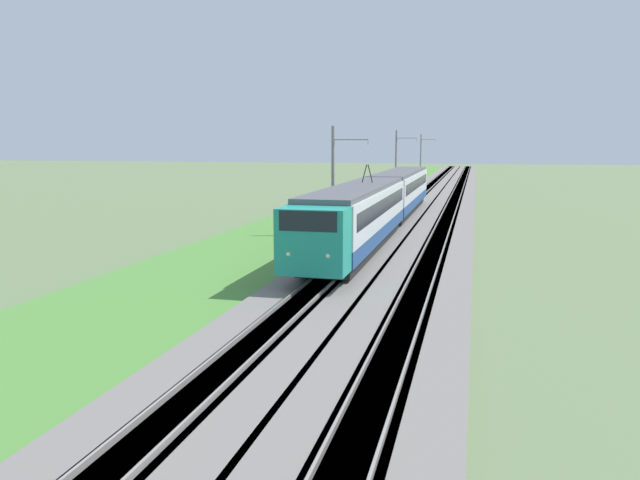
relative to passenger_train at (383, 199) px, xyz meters
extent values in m
cube|color=slate|center=(8.26, 0.00, -2.22)|extent=(240.00, 4.40, 0.30)
cube|color=slate|center=(8.26, -4.21, -2.22)|extent=(240.00, 4.40, 0.30)
cube|color=#4C4238|center=(8.26, 0.00, -2.22)|extent=(240.00, 1.57, 0.30)
cube|color=gray|center=(8.26, 0.53, -2.00)|extent=(240.00, 0.07, 0.15)
cube|color=gray|center=(8.26, -0.53, -2.00)|extent=(240.00, 0.07, 0.15)
cube|color=#4C4238|center=(8.26, -4.21, -2.22)|extent=(240.00, 1.57, 0.30)
cube|color=gray|center=(8.26, -3.68, -2.00)|extent=(240.00, 0.07, 0.15)
cube|color=gray|center=(8.26, -4.74, -2.00)|extent=(240.00, 0.07, 0.15)
cube|color=#4C8438|center=(8.26, 6.21, -2.31)|extent=(240.00, 9.04, 0.12)
cube|color=teal|center=(-19.87, 0.00, -0.01)|extent=(1.82, 2.85, 2.72)
cube|color=black|center=(-20.14, 0.00, 0.90)|extent=(1.31, 2.37, 0.82)
sphere|color=#F2EAC6|center=(-20.73, 0.82, -0.46)|extent=(0.20, 0.20, 0.20)
sphere|color=#F2EAC6|center=(-20.73, -0.82, -0.46)|extent=(0.20, 0.20, 0.20)
cube|color=navy|center=(-9.74, 0.00, -0.99)|extent=(18.44, 2.97, 0.76)
cube|color=silver|center=(-9.74, 0.00, 0.37)|extent=(18.44, 2.97, 1.96)
cube|color=black|center=(-9.74, 0.00, 0.53)|extent=(16.96, 2.99, 0.82)
cube|color=#515156|center=(-9.74, 0.00, 1.48)|extent=(18.44, 2.73, 0.25)
cube|color=black|center=(-9.74, 0.00, -1.65)|extent=(17.52, 2.52, 0.55)
cylinder|color=black|center=(-17.16, 0.53, -1.49)|extent=(0.86, 0.12, 0.86)
cylinder|color=black|center=(-17.16, -0.53, -1.49)|extent=(0.86, 0.12, 0.86)
cube|color=navy|center=(10.21, 0.00, -0.99)|extent=(20.26, 2.97, 0.76)
cube|color=silver|center=(10.21, 0.00, 0.37)|extent=(20.26, 2.97, 1.96)
cube|color=black|center=(10.21, 0.00, 0.53)|extent=(18.64, 2.99, 0.82)
cube|color=#515156|center=(10.21, 0.00, 1.48)|extent=(20.26, 2.73, 0.25)
cube|color=black|center=(10.21, 0.00, -1.65)|extent=(19.25, 2.52, 0.55)
cylinder|color=black|center=(-6.98, 0.17, 2.15)|extent=(0.06, 0.33, 1.08)
cylinder|color=black|center=(-6.98, -0.17, 2.15)|extent=(0.06, 0.33, 1.08)
cube|color=black|center=(-17.16, 0.00, -2.37)|extent=(0.10, 0.10, 0.00)
cylinder|color=slate|center=(-3.07, 3.03, 1.37)|extent=(0.22, 0.22, 7.48)
cylinder|color=slate|center=(-3.07, 1.83, 4.20)|extent=(0.08, 2.40, 0.08)
cylinder|color=#B2ADA8|center=(-3.07, 0.63, 4.00)|extent=(0.10, 0.10, 0.30)
cylinder|color=slate|center=(30.94, 3.03, 1.56)|extent=(0.22, 0.22, 7.86)
cylinder|color=slate|center=(30.94, 1.83, 4.59)|extent=(0.08, 2.40, 0.08)
cylinder|color=#B2ADA8|center=(30.94, 0.63, 4.39)|extent=(0.10, 0.10, 0.30)
cylinder|color=slate|center=(64.96, 3.03, 1.58)|extent=(0.22, 0.22, 7.90)
cylinder|color=slate|center=(64.96, 1.83, 4.63)|extent=(0.08, 2.40, 0.08)
cylinder|color=#B2ADA8|center=(64.96, 0.63, 4.43)|extent=(0.10, 0.10, 0.30)
camera|label=1|loc=(-44.34, -6.39, 3.94)|focal=35.00mm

